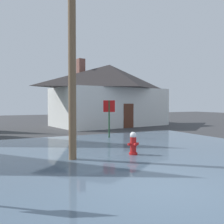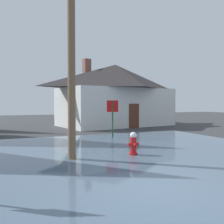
% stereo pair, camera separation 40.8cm
% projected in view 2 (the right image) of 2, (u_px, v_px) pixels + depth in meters
% --- Properties ---
extents(ground_plane, '(80.00, 80.00, 0.10)m').
position_uv_depth(ground_plane, '(159.00, 192.00, 6.09)').
color(ground_plane, '#38383A').
extents(flood_puddle, '(13.49, 13.73, 0.03)m').
position_uv_depth(flood_puddle, '(141.00, 156.00, 9.99)').
color(flood_puddle, '#4C6075').
rests_on(flood_puddle, ground).
extents(fire_hydrant, '(0.47, 0.40, 0.93)m').
position_uv_depth(fire_hydrant, '(133.00, 144.00, 10.08)').
color(fire_hydrant, red).
rests_on(fire_hydrant, ground).
extents(utility_pole, '(1.60, 0.28, 7.62)m').
position_uv_depth(utility_pole, '(71.00, 50.00, 9.20)').
color(utility_pole, brown).
rests_on(utility_pole, ground).
extents(stop_sign_far, '(0.64, 0.37, 2.24)m').
position_uv_depth(stop_sign_far, '(113.00, 111.00, 14.99)').
color(stop_sign_far, '#1E4C28').
rests_on(stop_sign_far, ground).
extents(house, '(11.17, 7.52, 5.97)m').
position_uv_depth(house, '(115.00, 94.00, 23.32)').
color(house, silver).
rests_on(house, ground).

